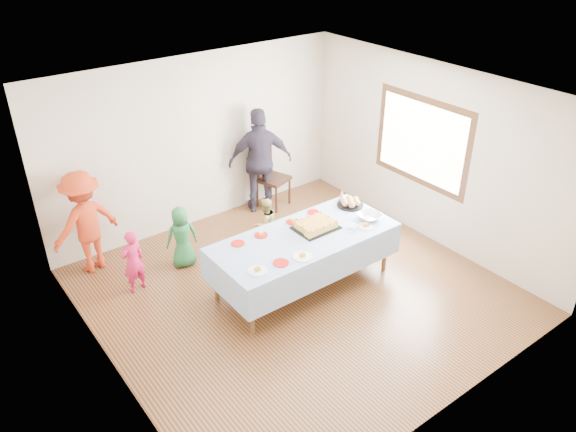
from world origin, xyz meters
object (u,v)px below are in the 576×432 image
object	(u,v)px
party_table	(304,239)
dining_chair	(269,172)
adult_left	(85,222)
birthday_cake	(316,225)

from	to	relation	value
party_table	dining_chair	world-z (taller)	dining_chair
adult_left	party_table	bearing A→B (deg)	123.83
dining_chair	adult_left	world-z (taller)	adult_left
party_table	birthday_cake	xyz separation A→B (m)	(0.24, 0.06, 0.10)
party_table	dining_chair	xyz separation A→B (m)	(0.98, 2.20, -0.13)
party_table	adult_left	world-z (taller)	adult_left
party_table	dining_chair	distance (m)	2.41
party_table	dining_chair	bearing A→B (deg)	65.87
birthday_cake	adult_left	distance (m)	3.16
party_table	birthday_cake	size ratio (longest dim) A/B	4.42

